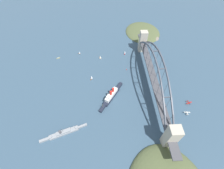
{
  "coord_description": "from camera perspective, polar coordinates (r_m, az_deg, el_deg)",
  "views": [
    {
      "loc": [
        -195.2,
        88.13,
        242.12
      ],
      "look_at": [
        0.0,
        79.69,
        8.0
      ],
      "focal_mm": 24.32,
      "sensor_mm": 36.0,
      "label": 1
    }
  ],
  "objects": [
    {
      "name": "ground_plane",
      "position": [
        323.25,
        14.26,
        -0.44
      ],
      "size": [
        1400.0,
        1400.0,
        0.0
      ],
      "primitive_type": "plane",
      "color": "#385166"
    },
    {
      "name": "harbor_arch_bridge",
      "position": [
        302.19,
        15.3,
        3.04
      ],
      "size": [
        297.81,
        16.66,
        74.28
      ],
      "color": "#BCB29E",
      "rests_on": "ground"
    },
    {
      "name": "headland_east_shore",
      "position": [
        476.25,
        11.58,
        18.61
      ],
      "size": [
        115.48,
        97.96,
        16.69
      ],
      "color": "#515B38",
      "rests_on": "ground"
    },
    {
      "name": "ocean_liner",
      "position": [
        291.12,
        -0.23,
        -4.11
      ],
      "size": [
        68.78,
        48.11,
        20.69
      ],
      "color": "#1E2333",
      "rests_on": "ground"
    },
    {
      "name": "naval_cruiser",
      "position": [
        270.01,
        -17.77,
        -16.86
      ],
      "size": [
        29.84,
        74.14,
        17.13
      ],
      "color": "gray",
      "rests_on": "ground"
    },
    {
      "name": "seaplane_taxiing_near_bridge",
      "position": [
        305.62,
        26.36,
        -9.55
      ],
      "size": [
        7.94,
        10.91,
        5.12
      ],
      "color": "#B7B7B2",
      "rests_on": "ground"
    },
    {
      "name": "seaplane_second_in_formation",
      "position": [
        320.38,
        26.89,
        -6.16
      ],
      "size": [
        8.69,
        11.85,
        4.79
      ],
      "color": "#B7B7B2",
      "rests_on": "ground"
    },
    {
      "name": "small_boat_0",
      "position": [
        396.03,
        -19.57,
        9.36
      ],
      "size": [
        4.13,
        8.38,
        1.92
      ],
      "color": "gold",
      "rests_on": "ground"
    },
    {
      "name": "small_boat_1",
      "position": [
        393.73,
        -12.17,
        11.65
      ],
      "size": [
        4.06,
        6.55,
        7.74
      ],
      "color": "brown",
      "rests_on": "ground"
    },
    {
      "name": "small_boat_2",
      "position": [
        325.49,
        -7.73,
        2.77
      ],
      "size": [
        8.43,
        6.12,
        10.31
      ],
      "color": "brown",
      "rests_on": "ground"
    },
    {
      "name": "small_boat_3",
      "position": [
        386.38,
        4.84,
        12.01
      ],
      "size": [
        7.86,
        4.95,
        9.55
      ],
      "color": "#B2231E",
      "rests_on": "ground"
    },
    {
      "name": "small_boat_4",
      "position": [
        372.38,
        -4.46,
        10.25
      ],
      "size": [
        8.58,
        6.89,
        8.76
      ],
      "color": "brown",
      "rests_on": "ground"
    },
    {
      "name": "channel_marker_buoy",
      "position": [
        346.12,
        5.44,
        5.75
      ],
      "size": [
        2.2,
        2.2,
        2.75
      ],
      "color": "red",
      "rests_on": "ground"
    }
  ]
}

